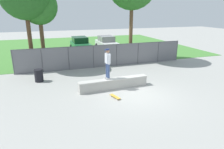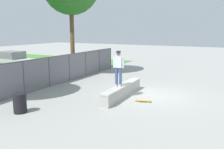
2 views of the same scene
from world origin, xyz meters
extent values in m
plane|color=#9E9E99|center=(0.00, 0.00, 0.00)|extent=(80.00, 80.00, 0.00)
cube|color=#478438|center=(0.00, 16.71, 0.01)|extent=(26.29, 20.00, 0.02)
cube|color=#A8A59E|center=(-0.99, 1.36, 0.30)|extent=(4.34, 0.61, 0.59)
cube|color=beige|center=(-0.99, 1.36, 0.62)|extent=(4.38, 0.65, 0.06)
cube|color=beige|center=(-1.38, 1.31, 0.70)|extent=(0.27, 0.13, 0.10)
cube|color=beige|center=(-1.40, 1.53, 0.70)|extent=(0.27, 0.13, 0.10)
cylinder|color=#384C7A|center=(-1.35, 1.31, 1.19)|extent=(0.15, 0.15, 0.88)
cylinder|color=#384C7A|center=(-1.37, 1.53, 1.19)|extent=(0.15, 0.15, 0.88)
cube|color=silver|center=(-1.36, 1.42, 1.93)|extent=(0.25, 0.40, 0.60)
cylinder|color=silver|center=(-1.34, 1.17, 1.91)|extent=(0.10, 0.10, 0.58)
cylinder|color=silver|center=(-1.38, 1.67, 1.91)|extent=(0.10, 0.10, 0.58)
sphere|color=#9E7051|center=(-1.36, 1.42, 2.36)|extent=(0.22, 0.22, 0.22)
cylinder|color=navy|center=(-1.36, 1.42, 2.46)|extent=(0.23, 0.23, 0.06)
cube|color=navy|center=(-1.49, 1.41, 2.44)|extent=(0.14, 0.21, 0.02)
cube|color=gold|center=(-1.38, 0.04, 0.08)|extent=(0.42, 0.82, 0.02)
cube|color=#B2B2B7|center=(-1.45, 0.30, 0.06)|extent=(0.15, 0.10, 0.02)
cube|color=#B2B2B7|center=(-1.30, -0.22, 0.06)|extent=(0.15, 0.10, 0.02)
cylinder|color=silver|center=(-1.37, 0.32, 0.03)|extent=(0.04, 0.06, 0.05)
cylinder|color=silver|center=(-1.53, 0.28, 0.03)|extent=(0.04, 0.06, 0.05)
cylinder|color=silver|center=(-1.22, -0.20, 0.03)|extent=(0.04, 0.06, 0.05)
cylinder|color=silver|center=(-1.38, -0.25, 0.03)|extent=(0.04, 0.06, 0.05)
cylinder|color=#4C4C51|center=(-7.14, 6.41, 0.94)|extent=(0.07, 0.07, 1.89)
cylinder|color=#4C4C51|center=(-5.10, 6.41, 0.94)|extent=(0.07, 0.07, 1.89)
cylinder|color=#4C4C51|center=(-3.06, 6.41, 0.94)|extent=(0.07, 0.07, 1.89)
cylinder|color=#4C4C51|center=(-1.02, 6.41, 0.94)|extent=(0.07, 0.07, 1.89)
cylinder|color=#4C4C51|center=(1.02, 6.41, 0.94)|extent=(0.07, 0.07, 1.89)
cylinder|color=#4C4C51|center=(3.06, 6.41, 0.94)|extent=(0.07, 0.07, 1.89)
cylinder|color=#4C4C51|center=(5.10, 6.41, 0.94)|extent=(0.07, 0.07, 1.89)
cylinder|color=#4C4C51|center=(7.14, 6.41, 0.94)|extent=(0.07, 0.07, 1.89)
cylinder|color=#4C4C51|center=(0.00, 6.41, 1.86)|extent=(14.29, 0.05, 0.05)
cube|color=slate|center=(0.00, 6.41, 0.94)|extent=(14.29, 0.01, 1.89)
cylinder|color=#513823|center=(-5.83, 7.42, 2.17)|extent=(0.32, 0.32, 4.34)
cylinder|color=brown|center=(-4.92, 8.05, 1.92)|extent=(0.32, 0.32, 3.84)
sphere|color=#286623|center=(-4.92, 8.05, 4.93)|extent=(2.89, 2.89, 2.89)
cylinder|color=brown|center=(2.72, 7.36, 2.56)|extent=(0.32, 0.32, 5.13)
cube|color=#1E6638|center=(-0.82, 13.79, 0.67)|extent=(1.85, 4.22, 0.70)
cube|color=#10381E|center=(-0.82, 13.94, 1.34)|extent=(1.63, 2.12, 0.64)
cylinder|color=black|center=(0.09, 12.50, 0.32)|extent=(0.23, 0.64, 0.64)
cylinder|color=black|center=(-1.71, 12.48, 0.32)|extent=(0.23, 0.64, 0.64)
cylinder|color=black|center=(0.06, 15.10, 0.32)|extent=(0.23, 0.64, 0.64)
cylinder|color=black|center=(-1.74, 15.08, 0.32)|extent=(0.23, 0.64, 0.64)
cube|color=silver|center=(2.36, 13.68, 0.67)|extent=(1.85, 4.22, 0.70)
cube|color=gray|center=(2.36, 13.83, 1.34)|extent=(1.63, 2.12, 0.64)
cylinder|color=black|center=(3.28, 12.39, 0.32)|extent=(0.23, 0.64, 0.64)
cylinder|color=black|center=(1.48, 12.37, 0.32)|extent=(0.23, 0.64, 0.64)
cylinder|color=black|center=(3.25, 14.99, 0.32)|extent=(0.23, 0.64, 0.64)
cylinder|color=black|center=(1.45, 14.97, 0.32)|extent=(0.23, 0.64, 0.64)
cylinder|color=black|center=(-5.36, 4.20, 0.42)|extent=(0.56, 0.56, 0.85)
camera|label=1|loc=(-4.79, -9.56, 4.63)|focal=32.22mm
camera|label=2|loc=(-12.51, -4.06, 3.58)|focal=39.31mm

